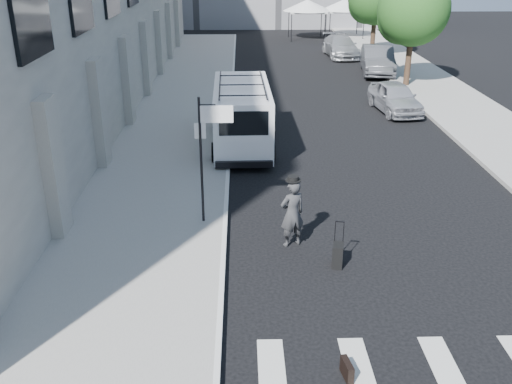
{
  "coord_description": "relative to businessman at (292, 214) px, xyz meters",
  "views": [
    {
      "loc": [
        -1.5,
        -11.1,
        7.17
      ],
      "look_at": [
        -1.15,
        2.51,
        1.3
      ],
      "focal_mm": 40.0,
      "sensor_mm": 36.0,
      "label": 1
    }
  ],
  "objects": [
    {
      "name": "sidewalk_left",
      "position": [
        -4.01,
        14.0,
        -0.83
      ],
      "size": [
        4.5,
        48.0,
        0.15
      ],
      "primitive_type": "cube",
      "color": "gray",
      "rests_on": "ground"
    },
    {
      "name": "sign_pole",
      "position": [
        -2.12,
        1.2,
        1.74
      ],
      "size": [
        1.03,
        0.07,
        3.5
      ],
      "color": "black",
      "rests_on": "sidewalk_left"
    },
    {
      "name": "cargo_van",
      "position": [
        -1.26,
        8.23,
        0.32
      ],
      "size": [
        2.35,
        6.37,
        2.37
      ],
      "rotation": [
        0.0,
        0.0,
        0.02
      ],
      "color": "white",
      "rests_on": "ground"
    },
    {
      "name": "suitcase",
      "position": [
        1.03,
        -1.09,
        -0.61
      ],
      "size": [
        0.33,
        0.45,
        1.13
      ],
      "rotation": [
        0.0,
        0.0,
        -0.21
      ],
      "color": "black",
      "rests_on": "ground"
    },
    {
      "name": "briefcase",
      "position": [
        0.58,
        -5.0,
        -0.74
      ],
      "size": [
        0.19,
        0.45,
        0.34
      ],
      "primitive_type": "cube",
      "rotation": [
        0.0,
        0.0,
        0.17
      ],
      "color": "black",
      "rests_on": "ground"
    },
    {
      "name": "parked_car_c",
      "position": [
        5.76,
        27.63,
        -0.19
      ],
      "size": [
        2.29,
        5.04,
        1.43
      ],
      "primitive_type": "imported",
      "rotation": [
        0.0,
        0.0,
        0.06
      ],
      "color": "#95989C",
      "rests_on": "ground"
    },
    {
      "name": "sidewalk_right",
      "position": [
        9.24,
        18.0,
        -0.83
      ],
      "size": [
        4.0,
        56.0,
        0.15
      ],
      "primitive_type": "cube",
      "color": "gray",
      "rests_on": "ground"
    },
    {
      "name": "businessman",
      "position": [
        0.0,
        0.0,
        0.0
      ],
      "size": [
        0.78,
        0.65,
        1.82
      ],
      "primitive_type": "imported",
      "rotation": [
        0.0,
        0.0,
        3.53
      ],
      "color": "#323234",
      "rests_on": "ground"
    },
    {
      "name": "parked_car_b",
      "position": [
        7.04,
        21.72,
        -0.08
      ],
      "size": [
        2.42,
        5.25,
        1.67
      ],
      "primitive_type": "imported",
      "rotation": [
        0.0,
        0.0,
        -0.13
      ],
      "color": "#4D4E53",
      "rests_on": "ground"
    },
    {
      "name": "tent_left",
      "position": [
        4.24,
        36.0,
        1.8
      ],
      "size": [
        4.0,
        4.0,
        3.2
      ],
      "color": "black",
      "rests_on": "ground"
    },
    {
      "name": "ground",
      "position": [
        0.24,
        -2.0,
        -0.91
      ],
      "size": [
        120.0,
        120.0,
        0.0
      ],
      "primitive_type": "plane",
      "color": "black",
      "rests_on": "ground"
    },
    {
      "name": "tent_right",
      "position": [
        7.44,
        36.5,
        1.8
      ],
      "size": [
        4.0,
        4.0,
        3.2
      ],
      "color": "black",
      "rests_on": "ground"
    },
    {
      "name": "parked_car_a",
      "position": [
        5.91,
        12.93,
        -0.21
      ],
      "size": [
        2.08,
        4.24,
        1.39
      ],
      "primitive_type": "imported",
      "rotation": [
        0.0,
        0.0,
        0.11
      ],
      "color": "#A4A5AC",
      "rests_on": "ground"
    },
    {
      "name": "tree_near",
      "position": [
        7.74,
        18.15,
        3.07
      ],
      "size": [
        3.8,
        3.83,
        6.03
      ],
      "color": "black",
      "rests_on": "ground"
    }
  ]
}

